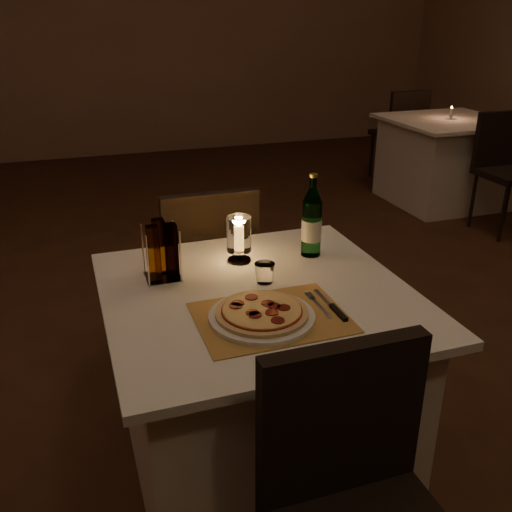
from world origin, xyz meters
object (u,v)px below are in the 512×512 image
object	(u,v)px
main_table	(258,383)
pizza	(262,312)
plate	(262,316)
water_bottle	(312,223)
neighbor_table_right	(445,161)
hurricane_candle	(239,236)
chair_near	(357,494)
chair_far	(207,262)
tumbler	(265,273)

from	to	relation	value
main_table	pizza	bearing A→B (deg)	-105.57
plate	water_bottle	distance (m)	0.55
main_table	water_bottle	size ratio (longest dim) A/B	3.17
pizza	neighbor_table_right	world-z (taller)	pizza
hurricane_candle	neighbor_table_right	size ratio (longest dim) A/B	0.17
neighbor_table_right	pizza	bearing A→B (deg)	-134.41
chair_near	pizza	distance (m)	0.58
main_table	pizza	world-z (taller)	pizza
plate	neighbor_table_right	size ratio (longest dim) A/B	0.32
main_table	hurricane_candle	world-z (taller)	hurricane_candle
chair_far	water_bottle	world-z (taller)	water_bottle
chair_far	chair_near	bearing A→B (deg)	-90.00
plate	tumbler	xyz separation A→B (m)	(0.09, 0.24, 0.02)
main_table	tumbler	distance (m)	0.41
chair_near	tumbler	size ratio (longest dim) A/B	12.83
plate	water_bottle	bearing A→B (deg)	50.25
water_bottle	hurricane_candle	distance (m)	0.28
water_bottle	chair_near	bearing A→B (deg)	-107.12
hurricane_candle	plate	bearing A→B (deg)	-98.50
main_table	water_bottle	xyz separation A→B (m)	(0.29, 0.23, 0.49)
water_bottle	tumbler	bearing A→B (deg)	-145.20
chair_far	plate	size ratio (longest dim) A/B	2.81
pizza	hurricane_candle	size ratio (longest dim) A/B	1.61
chair_near	pizza	size ratio (longest dim) A/B	3.21
tumbler	hurricane_candle	bearing A→B (deg)	98.21
pizza	neighbor_table_right	bearing A→B (deg)	45.59
main_table	neighbor_table_right	bearing A→B (deg)	44.18
tumbler	neighbor_table_right	xyz separation A→B (m)	(2.58, 2.49, -0.40)
chair_far	tumbler	bearing A→B (deg)	-86.16
pizza	water_bottle	bearing A→B (deg)	50.23
main_table	chair_far	bearing A→B (deg)	90.00
pizza	neighbor_table_right	xyz separation A→B (m)	(2.67, 2.73, -0.39)
chair_near	plate	world-z (taller)	chair_near
tumbler	water_bottle	world-z (taller)	water_bottle
chair_near	neighbor_table_right	xyz separation A→B (m)	(2.62, 3.26, -0.18)
chair_near	water_bottle	distance (m)	1.04
water_bottle	neighbor_table_right	distance (m)	3.33
chair_near	plate	distance (m)	0.57
chair_far	plate	distance (m)	0.92
plate	hurricane_candle	world-z (taller)	hurricane_candle
tumbler	hurricane_candle	size ratio (longest dim) A/B	0.40
main_table	chair_far	xyz separation A→B (m)	(-0.00, 0.71, 0.18)
neighbor_table_right	hurricane_candle	bearing A→B (deg)	-138.69
tumbler	neighbor_table_right	distance (m)	3.61
hurricane_candle	chair_far	bearing A→B (deg)	91.92
neighbor_table_right	water_bottle	bearing A→B (deg)	-135.16
main_table	chair_near	size ratio (longest dim) A/B	1.11
chair_far	hurricane_candle	bearing A→B (deg)	-88.08
main_table	tumbler	bearing A→B (deg)	52.90
pizza	water_bottle	distance (m)	0.54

